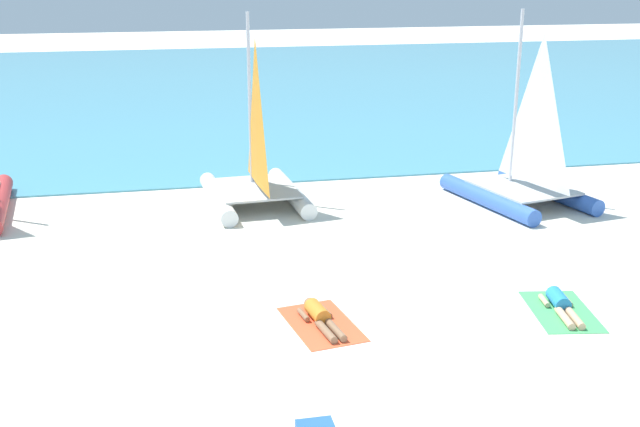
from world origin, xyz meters
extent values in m
plane|color=silver|center=(0.00, 10.00, 0.00)|extent=(120.00, 120.00, 0.00)
cube|color=#4C9EB7|center=(0.00, 32.50, 0.03)|extent=(120.00, 40.00, 0.05)
cylinder|color=white|center=(-1.76, 10.59, 0.22)|extent=(0.70, 3.91, 0.44)
cylinder|color=white|center=(0.27, 10.72, 0.22)|extent=(0.70, 3.91, 0.44)
cube|color=silver|center=(-0.73, 10.47, 0.47)|extent=(2.19, 2.62, 0.06)
cylinder|color=silver|center=(-0.77, 11.02, 2.76)|extent=(0.09, 0.09, 4.63)
pyramid|color=orange|center=(-0.71, 10.11, 2.62)|extent=(0.19, 2.04, 3.89)
cylinder|color=blue|center=(5.32, 9.00, 0.22)|extent=(1.30, 3.94, 0.45)
cylinder|color=blue|center=(7.33, 9.46, 0.22)|extent=(1.30, 3.94, 0.45)
cube|color=silver|center=(6.36, 9.05, 0.48)|extent=(2.56, 2.91, 0.06)
cylinder|color=silver|center=(6.24, 9.59, 2.79)|extent=(0.09, 0.09, 4.69)
pyramid|color=white|center=(6.44, 8.69, 2.65)|extent=(0.51, 2.02, 3.94)
cube|color=#EA5933|center=(-0.58, 2.80, 0.01)|extent=(1.38, 2.05, 0.01)
cylinder|color=orange|center=(-0.61, 2.99, 0.16)|extent=(0.39, 0.66, 0.30)
sphere|color=#8C6647|center=(-0.67, 3.40, 0.16)|extent=(0.22, 0.22, 0.22)
cylinder|color=#8C6647|center=(-0.60, 2.34, 0.08)|extent=(0.26, 0.79, 0.14)
cylinder|color=#8C6647|center=(-0.42, 2.37, 0.08)|extent=(0.26, 0.79, 0.14)
cylinder|color=#8C6647|center=(-0.85, 3.11, 0.07)|extent=(0.17, 0.46, 0.10)
cylinder|color=#8C6647|center=(-0.42, 3.18, 0.07)|extent=(0.17, 0.46, 0.10)
cube|color=#4CB266|center=(3.95, 2.39, 0.01)|extent=(1.41, 2.06, 0.01)
cylinder|color=#268CCC|center=(3.99, 2.59, 0.16)|extent=(0.40, 0.66, 0.30)
sphere|color=#D8AD84|center=(4.06, 2.99, 0.16)|extent=(0.22, 0.22, 0.22)
cylinder|color=#D8AD84|center=(3.79, 1.96, 0.08)|extent=(0.27, 0.79, 0.14)
cylinder|color=#D8AD84|center=(3.96, 1.93, 0.08)|extent=(0.27, 0.79, 0.14)
cylinder|color=#D8AD84|center=(3.80, 2.78, 0.07)|extent=(0.18, 0.46, 0.10)
cylinder|color=#D8AD84|center=(4.23, 2.70, 0.07)|extent=(0.18, 0.46, 0.10)
camera|label=1|loc=(-3.34, -9.96, 6.24)|focal=44.36mm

